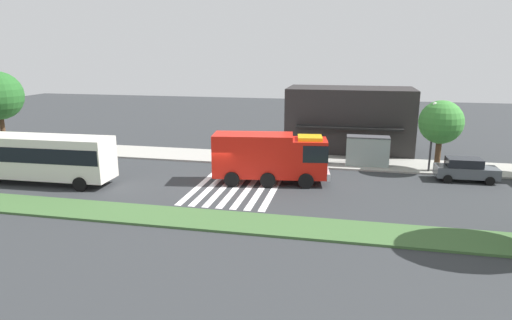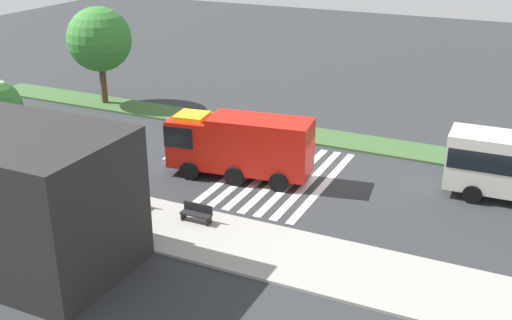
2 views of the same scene
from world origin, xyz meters
The scene contains 15 objects.
ground_plane centered at (0.00, 0.00, 0.00)m, with size 120.00×120.00×0.00m, color #2D3033.
sidewalk centered at (0.00, 8.02, 0.07)m, with size 60.00×4.62×0.14m, color #9E9B93.
median_strip centered at (0.00, -7.21, 0.07)m, with size 60.00×3.00×0.14m, color #3D6033.
crosswalk centered at (1.58, 0.00, 0.01)m, with size 5.85×10.27×0.01m.
fire_truck centered at (3.90, 1.02, 2.05)m, with size 8.68×3.57×3.65m.
parked_car_west centered at (-18.89, 4.51, 0.90)m, with size 4.36×2.04×1.78m.
parked_car_mid centered at (17.94, 4.51, 0.89)m, with size 4.42×2.06×1.74m.
transit_bus centered at (-12.59, -2.57, 2.09)m, with size 10.67×3.07×3.51m.
bus_stop_shelter centered at (10.87, 7.00, 1.89)m, with size 3.50×1.40×2.46m.
bench_near_shelter centered at (6.87, 7.02, 0.59)m, with size 1.60×0.50×0.90m.
bench_west_of_shelter centered at (3.03, 7.02, 0.59)m, with size 1.60×0.50×0.90m.
street_lamp centered at (15.66, 6.31, 3.43)m, with size 0.36×0.36×5.50m.
storefront_building centered at (9.24, 13.26, 3.05)m, with size 11.78×6.69×6.11m.
sidewalk_tree_center centered at (16.31, 6.71, 4.03)m, with size 3.42×3.42×5.64m.
fire_hydrant centered at (-12.65, 6.21, 0.49)m, with size 0.28×0.28×0.70m, color gold.
Camera 1 is at (9.21, -29.69, 9.48)m, focal length 30.78 mm.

